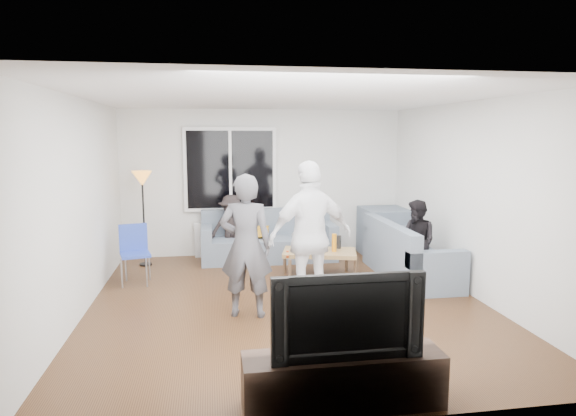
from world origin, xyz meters
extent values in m
cube|color=#56351C|center=(0.00, 0.00, -0.02)|extent=(5.00, 5.50, 0.04)
cube|color=white|center=(0.00, 0.00, 2.62)|extent=(5.00, 5.50, 0.04)
cube|color=silver|center=(0.00, 2.77, 1.30)|extent=(5.00, 0.04, 2.60)
cube|color=silver|center=(0.00, -2.77, 1.30)|extent=(5.00, 0.04, 2.60)
cube|color=silver|center=(-2.52, 0.00, 1.30)|extent=(0.04, 5.50, 2.60)
cube|color=silver|center=(2.52, 0.00, 1.30)|extent=(0.04, 5.50, 2.60)
cube|color=white|center=(-0.60, 2.69, 1.55)|extent=(1.62, 0.06, 1.47)
cube|color=black|center=(-0.60, 2.65, 1.55)|extent=(1.50, 0.02, 1.35)
cube|color=white|center=(-0.60, 2.64, 1.55)|extent=(0.05, 0.03, 1.35)
cube|color=silver|center=(-0.60, 2.65, 0.31)|extent=(1.30, 0.12, 0.62)
imported|color=#356D2B|center=(-0.44, 2.62, 0.81)|extent=(0.25, 0.22, 0.38)
imported|color=silver|center=(-1.04, 2.62, 0.72)|extent=(0.20, 0.20, 0.19)
cube|color=slate|center=(2.15, 2.27, 0.42)|extent=(0.85, 0.85, 0.85)
cube|color=orange|center=(-0.17, 2.25, 0.51)|extent=(0.42, 0.37, 0.14)
cube|color=maroon|center=(-0.33, 2.33, 0.51)|extent=(0.46, 0.43, 0.13)
cube|color=#AA8652|center=(0.67, 1.12, 0.20)|extent=(1.21, 0.85, 0.40)
cylinder|color=maroon|center=(0.58, 1.04, 0.49)|extent=(0.17, 0.17, 0.17)
imported|color=#444348|center=(-0.56, -0.37, 0.86)|extent=(0.70, 0.54, 1.71)
imported|color=white|center=(0.23, -0.31, 0.93)|extent=(1.16, 0.69, 1.85)
imported|color=black|center=(2.02, 0.62, 0.61)|extent=(0.61, 0.70, 1.22)
imported|color=black|center=(-0.61, 2.30, 0.57)|extent=(0.74, 0.43, 1.14)
cube|color=#301F18|center=(0.05, -2.50, 0.22)|extent=(1.60, 0.40, 0.44)
imported|color=black|center=(0.05, -2.50, 0.78)|extent=(1.19, 0.16, 0.68)
cylinder|color=black|center=(0.73, 1.30, 0.50)|extent=(0.07, 0.07, 0.20)
cylinder|color=#337D16|center=(0.54, 1.00, 0.50)|extent=(0.08, 0.08, 0.21)
cylinder|color=#BB440B|center=(0.42, 1.19, 0.50)|extent=(0.07, 0.07, 0.20)
cylinder|color=black|center=(1.00, 1.22, 0.50)|extent=(0.07, 0.07, 0.21)
cylinder|color=orange|center=(0.88, 1.04, 0.54)|extent=(0.07, 0.07, 0.27)
camera|label=1|loc=(-0.96, -6.06, 2.15)|focal=30.78mm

